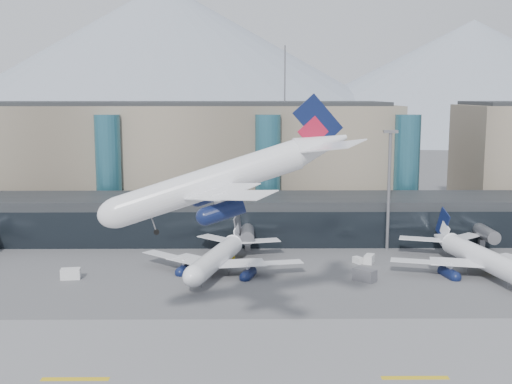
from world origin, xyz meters
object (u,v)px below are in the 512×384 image
hero_jet (234,169)px  veh_d (369,259)px  veh_e (498,269)px  jet_parked_right (473,248)px  veh_c (365,275)px  lightmast_mid (389,183)px  veh_g (358,260)px  veh_a (71,274)px  jet_parked_mid (221,249)px  veh_b (230,254)px

hero_jet → veh_d: hero_jet is taller
veh_e → hero_jet: bearing=-127.4°
jet_parked_right → veh_c: size_ratio=8.74×
lightmast_mid → hero_jet: bearing=-119.9°
veh_e → veh_d: bearing=177.7°
veh_d → veh_g: 2.24m
lightmast_mid → veh_a: lightmast_mid is taller
jet_parked_right → veh_c: bearing=97.1°
veh_d → hero_jet: bearing=172.3°
jet_parked_mid → veh_g: jet_parked_mid is taller
hero_jet → jet_parked_mid: (-3.53, 38.68, -19.78)m
veh_e → veh_b: bearing=-177.4°
lightmast_mid → veh_g: 19.63m
veh_c → veh_g: size_ratio=1.88×
hero_jet → jet_parked_right: (44.21, 38.37, -19.58)m
jet_parked_mid → veh_a: (-26.94, -5.63, -3.10)m
lightmast_mid → veh_g: bearing=-125.7°
veh_e → jet_parked_right: bearing=165.0°
jet_parked_mid → jet_parked_right: (47.73, -0.31, 0.19)m
lightmast_mid → veh_d: 18.63m
veh_g → veh_c: bearing=-34.0°
lightmast_mid → veh_c: size_ratio=6.42×
jet_parked_right → veh_d: size_ratio=11.71×
veh_a → veh_d: bearing=2.5°
jet_parked_right → veh_d: (-18.66, 5.05, -3.40)m
veh_c → veh_g: 12.09m
jet_parked_right → veh_d: bearing=64.0°
veh_c → jet_parked_right: bearing=61.5°
veh_c → veh_e: 26.11m
veh_d → veh_g: size_ratio=1.40×
veh_d → veh_g: (-2.23, -0.02, -0.23)m
veh_a → veh_g: bearing=2.9°
veh_b → veh_g: 25.80m
lightmast_mid → veh_e: 28.54m
veh_b → veh_a: bearing=110.0°
jet_parked_mid → veh_a: size_ratio=9.77×
lightmast_mid → veh_a: bearing=-160.7°
veh_b → veh_c: (24.61, -16.45, 0.30)m
jet_parked_mid → veh_b: bearing=6.2°
hero_jet → veh_g: 54.46m
hero_jet → lightmast_mid: bearing=51.4°
veh_c → hero_jet: bearing=-82.1°
jet_parked_mid → veh_g: bearing=-65.1°
hero_jet → veh_b: size_ratio=12.17×
jet_parked_mid → jet_parked_right: size_ratio=0.96×
veh_b → veh_d: (27.66, -4.38, 0.05)m
veh_g → veh_d: bearing=60.5°
veh_a → veh_d: veh_a is taller
hero_jet → veh_c: (22.50, 31.35, -22.73)m
hero_jet → veh_g: size_ratio=15.99×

